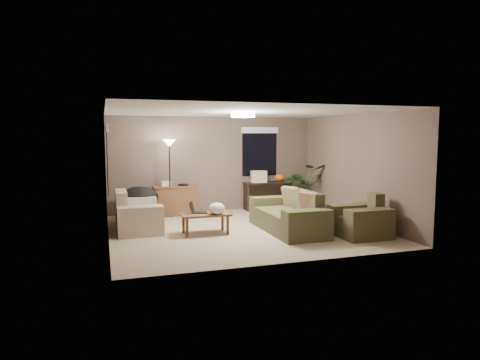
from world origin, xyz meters
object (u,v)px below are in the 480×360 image
object	(u,v)px
floor_lamp	(169,152)
cat_scratching_post	(349,215)
main_sofa	(289,217)
houseplant	(302,192)
desk	(175,200)
coffee_table	(205,216)
papasan_chair	(139,200)
console_table	(267,193)
loveseat	(137,216)
armchair	(361,221)

from	to	relation	value
floor_lamp	cat_scratching_post	distance (m)	4.54
main_sofa	cat_scratching_post	world-z (taller)	main_sofa
cat_scratching_post	floor_lamp	bearing A→B (deg)	148.24
houseplant	desk	bearing A→B (deg)	175.04
coffee_table	floor_lamp	world-z (taller)	floor_lamp
papasan_chair	houseplant	bearing A→B (deg)	0.63
main_sofa	console_table	size ratio (longest dim) A/B	1.69
main_sofa	loveseat	size ratio (longest dim) A/B	1.37
papasan_chair	desk	bearing A→B (deg)	20.47
coffee_table	floor_lamp	bearing A→B (deg)	100.50
loveseat	main_sofa	bearing A→B (deg)	-19.64
console_table	main_sofa	bearing A→B (deg)	-101.22
desk	console_table	world-z (taller)	same
main_sofa	papasan_chair	size ratio (longest dim) A/B	2.40
floor_lamp	cat_scratching_post	xyz separation A→B (m)	(3.68, -2.28, -1.38)
coffee_table	papasan_chair	distance (m)	2.23
loveseat	papasan_chair	world-z (taller)	loveseat
papasan_chair	cat_scratching_post	xyz separation A→B (m)	(4.45, -2.03, -0.25)
main_sofa	loveseat	world-z (taller)	same
houseplant	cat_scratching_post	world-z (taller)	houseplant
console_table	cat_scratching_post	xyz separation A→B (m)	(1.02, -2.45, -0.22)
houseplant	coffee_table	bearing A→B (deg)	-148.28
loveseat	coffee_table	xyz separation A→B (m)	(1.32, -0.81, 0.06)
armchair	main_sofa	bearing A→B (deg)	142.27
loveseat	cat_scratching_post	distance (m)	4.70
coffee_table	desk	distance (m)	2.25
main_sofa	coffee_table	world-z (taller)	main_sofa
loveseat	console_table	distance (m)	3.89
loveseat	houseplant	world-z (taller)	houseplant
console_table	cat_scratching_post	bearing A→B (deg)	-67.42
main_sofa	houseplant	bearing A→B (deg)	58.01
loveseat	papasan_chair	xyz separation A→B (m)	(0.15, 1.08, 0.17)
houseplant	floor_lamp	bearing A→B (deg)	176.76
armchair	papasan_chair	world-z (taller)	armchair
coffee_table	main_sofa	bearing A→B (deg)	-9.20
coffee_table	cat_scratching_post	world-z (taller)	cat_scratching_post
armchair	console_table	world-z (taller)	armchair
main_sofa	papasan_chair	xyz separation A→B (m)	(-2.92, 2.18, 0.17)
loveseat	console_table	size ratio (longest dim) A/B	1.23
armchair	houseplant	size ratio (longest dim) A/B	0.80
papasan_chair	houseplant	world-z (taller)	houseplant
console_table	coffee_table	bearing A→B (deg)	-134.43
console_table	desk	bearing A→B (deg)	-178.28
desk	loveseat	bearing A→B (deg)	-126.81
papasan_chair	main_sofa	bearing A→B (deg)	-36.69
armchair	cat_scratching_post	bearing A→B (deg)	69.74
main_sofa	papasan_chair	distance (m)	3.65
floor_lamp	papasan_chair	bearing A→B (deg)	-162.25
console_table	houseplant	size ratio (longest dim) A/B	1.04
floor_lamp	cat_scratching_post	bearing A→B (deg)	-31.76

